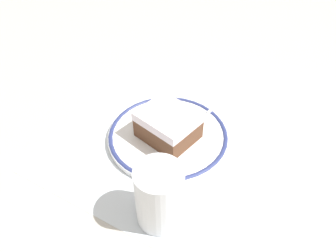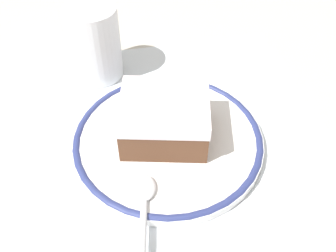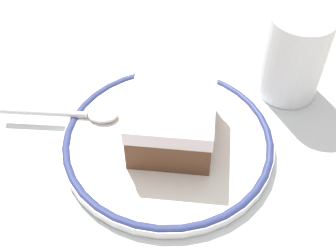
{
  "view_description": "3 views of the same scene",
  "coord_description": "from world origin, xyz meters",
  "px_view_note": "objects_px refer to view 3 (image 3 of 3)",
  "views": [
    {
      "loc": [
        -0.17,
        0.38,
        0.44
      ],
      "look_at": [
        0.04,
        0.01,
        0.03
      ],
      "focal_mm": 34.18,
      "sensor_mm": 36.0,
      "label": 1
    },
    {
      "loc": [
        -0.02,
        -0.3,
        0.36
      ],
      "look_at": [
        0.04,
        0.01,
        0.03
      ],
      "focal_mm": 42.02,
      "sensor_mm": 36.0,
      "label": 2
    },
    {
      "loc": [
        0.35,
        -0.03,
        0.38
      ],
      "look_at": [
        0.04,
        0.01,
        0.03
      ],
      "focal_mm": 48.34,
      "sensor_mm": 36.0,
      "label": 3
    }
  ],
  "objects_px": {
    "napkin": "(210,35)",
    "spoon": "(78,114)",
    "cake_slice": "(172,118)",
    "cup": "(293,61)",
    "plate": "(168,141)"
  },
  "relations": [
    {
      "from": "spoon",
      "to": "cup",
      "type": "xyz_separation_m",
      "value": [
        -0.03,
        0.25,
        0.03
      ]
    },
    {
      "from": "cake_slice",
      "to": "spoon",
      "type": "bearing_deg",
      "value": -111.79
    },
    {
      "from": "plate",
      "to": "spoon",
      "type": "bearing_deg",
      "value": -114.41
    },
    {
      "from": "plate",
      "to": "cup",
      "type": "height_order",
      "value": "cup"
    },
    {
      "from": "spoon",
      "to": "cup",
      "type": "height_order",
      "value": "cup"
    },
    {
      "from": "napkin",
      "to": "spoon",
      "type": "bearing_deg",
      "value": -50.41
    },
    {
      "from": "spoon",
      "to": "napkin",
      "type": "bearing_deg",
      "value": 129.59
    },
    {
      "from": "cake_slice",
      "to": "cup",
      "type": "relative_size",
      "value": 1.12
    },
    {
      "from": "plate",
      "to": "spoon",
      "type": "relative_size",
      "value": 1.7
    },
    {
      "from": "cake_slice",
      "to": "napkin",
      "type": "relative_size",
      "value": 0.9
    },
    {
      "from": "spoon",
      "to": "cake_slice",
      "type": "bearing_deg",
      "value": 68.21
    },
    {
      "from": "plate",
      "to": "napkin",
      "type": "xyz_separation_m",
      "value": [
        -0.19,
        0.08,
        -0.01
      ]
    },
    {
      "from": "cake_slice",
      "to": "spoon",
      "type": "relative_size",
      "value": 0.87
    },
    {
      "from": "cup",
      "to": "spoon",
      "type": "bearing_deg",
      "value": -83.6
    },
    {
      "from": "spoon",
      "to": "cup",
      "type": "relative_size",
      "value": 1.28
    }
  ]
}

